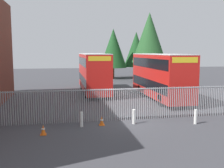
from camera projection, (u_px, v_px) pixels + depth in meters
name	position (u px, v px, depth m)	size (l,w,h in m)	color
ground_plane	(105.00, 99.00, 25.95)	(100.00, 100.00, 0.00)	#3D3D42
palisade_fence	(118.00, 103.00, 17.93)	(16.70, 0.14, 2.35)	gray
double_decker_bus_near_gate	(160.00, 74.00, 25.98)	(2.54, 10.81, 4.42)	red
double_decker_bus_behind_fence_left	(93.00, 71.00, 29.99)	(2.54, 10.81, 4.42)	red
bollard_near_left	(81.00, 119.00, 16.46)	(0.20, 0.20, 0.95)	silver
bollard_center_front	(134.00, 117.00, 17.14)	(0.20, 0.20, 0.95)	silver
bollard_near_right	(195.00, 117.00, 17.13)	(0.20, 0.20, 0.95)	silver
traffic_cone_by_gate	(43.00, 130.00, 14.91)	(0.34, 0.34, 0.59)	orange
traffic_cone_mid_forecourt	(102.00, 121.00, 16.85)	(0.34, 0.34, 0.59)	orange
tree_tall_back	(136.00, 49.00, 48.45)	(4.42, 4.42, 8.19)	#4C3823
tree_short_side	(113.00, 48.00, 45.40)	(4.62, 4.62, 8.50)	#4C3823
tree_mid_row	(149.00, 38.00, 40.91)	(5.33, 5.33, 10.60)	#4C3823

